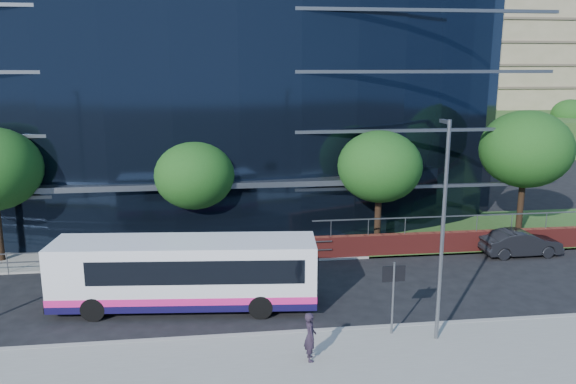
{
  "coord_description": "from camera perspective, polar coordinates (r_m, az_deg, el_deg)",
  "views": [
    {
      "loc": [
        -1.79,
        -20.23,
        9.91
      ],
      "look_at": [
        1.83,
        8.0,
        3.49
      ],
      "focal_mm": 35.0,
      "sensor_mm": 36.0,
      "label": 1
    }
  ],
  "objects": [
    {
      "name": "far_forecourt",
      "position": [
        33.02,
        -14.35,
        -5.08
      ],
      "size": [
        50.0,
        8.0,
        0.1
      ],
      "primitive_type": "cube",
      "color": "gray",
      "rests_on": "ground"
    },
    {
      "name": "kerb",
      "position": [
        21.67,
        -1.84,
        -14.28
      ],
      "size": [
        80.0,
        0.25,
        0.16
      ],
      "primitive_type": "cube",
      "color": "gray",
      "rests_on": "ground"
    },
    {
      "name": "pedestrian",
      "position": [
        19.52,
        2.27,
        -14.45
      ],
      "size": [
        0.43,
        0.64,
        1.71
      ],
      "primitive_type": "imported",
      "rotation": [
        0.0,
        0.0,
        1.6
      ],
      "color": "#261D2B",
      "rests_on": "pavement_near"
    },
    {
      "name": "tree_dist_f",
      "position": [
        75.17,
        26.71,
        7.02
      ],
      "size": [
        4.29,
        4.29,
        6.05
      ],
      "color": "black",
      "rests_on": "ground"
    },
    {
      "name": "yellow_line_outer",
      "position": [
        21.88,
        -1.89,
        -14.22
      ],
      "size": [
        80.0,
        0.08,
        0.01
      ],
      "primitive_type": "cube",
      "color": "gold",
      "rests_on": "ground"
    },
    {
      "name": "streetlight_east",
      "position": [
        20.41,
        15.45,
        -3.32
      ],
      "size": [
        0.15,
        0.77,
        8.0
      ],
      "color": "slate",
      "rests_on": "pavement_near"
    },
    {
      "name": "street_sign",
      "position": [
        21.15,
        10.66,
        -9.06
      ],
      "size": [
        0.85,
        0.09,
        2.8
      ],
      "color": "slate",
      "rests_on": "pavement_near"
    },
    {
      "name": "tree_dist_e",
      "position": [
        65.74,
        15.96,
        7.53
      ],
      "size": [
        4.62,
        4.62,
        6.51
      ],
      "color": "black",
      "rests_on": "ground"
    },
    {
      "name": "glass_office",
      "position": [
        41.18,
        -10.54,
        9.83
      ],
      "size": [
        44.0,
        23.1,
        16.0
      ],
      "color": "black",
      "rests_on": "ground"
    },
    {
      "name": "ground",
      "position": [
        22.6,
        -2.09,
        -13.32
      ],
      "size": [
        200.0,
        200.0,
        0.0
      ],
      "primitive_type": "plane",
      "color": "black",
      "rests_on": "ground"
    },
    {
      "name": "guard_railings",
      "position": [
        29.37,
        -19.24,
        -6.06
      ],
      "size": [
        24.0,
        0.05,
        1.1
      ],
      "color": "slate",
      "rests_on": "ground"
    },
    {
      "name": "tree_far_c",
      "position": [
        30.99,
        9.29,
        2.55
      ],
      "size": [
        4.62,
        4.62,
        6.51
      ],
      "color": "black",
      "rests_on": "ground"
    },
    {
      "name": "tree_far_d",
      "position": [
        35.39,
        23.01,
        4.03
      ],
      "size": [
        5.28,
        5.28,
        7.44
      ],
      "color": "black",
      "rests_on": "ground"
    },
    {
      "name": "apartment_block",
      "position": [
        84.5,
        16.7,
        13.0
      ],
      "size": [
        60.0,
        42.0,
        30.0
      ],
      "color": "#2D511E",
      "rests_on": "ground"
    },
    {
      "name": "parked_car",
      "position": [
        32.46,
        22.56,
        -4.8
      ],
      "size": [
        4.23,
        1.53,
        1.39
      ],
      "primitive_type": "imported",
      "rotation": [
        0.0,
        0.0,
        1.59
      ],
      "color": "black",
      "rests_on": "ground"
    },
    {
      "name": "tree_far_b",
      "position": [
        30.3,
        -9.47,
        1.68
      ],
      "size": [
        4.29,
        4.29,
        6.05
      ],
      "color": "black",
      "rests_on": "ground"
    },
    {
      "name": "city_bus",
      "position": [
        23.78,
        -10.18,
        -8.08
      ],
      "size": [
        11.01,
        3.49,
        2.93
      ],
      "rotation": [
        0.0,
        0.0,
        -0.09
      ],
      "color": "white",
      "rests_on": "ground"
    },
    {
      "name": "yellow_line_inner",
      "position": [
        22.02,
        -1.93,
        -14.04
      ],
      "size": [
        80.0,
        0.08,
        0.01
      ],
      "primitive_type": "cube",
      "color": "gold",
      "rests_on": "ground"
    }
  ]
}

